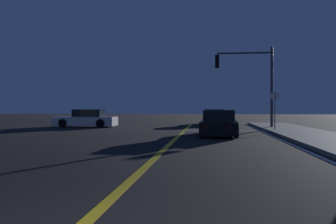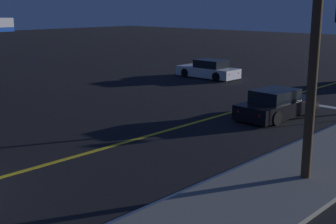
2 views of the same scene
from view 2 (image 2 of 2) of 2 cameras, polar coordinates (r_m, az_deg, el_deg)
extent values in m
cube|color=slate|center=(15.78, 18.41, -6.20)|extent=(3.20, 37.24, 0.15)
cube|color=gold|center=(19.34, 0.40, -2.19)|extent=(0.20, 35.17, 0.01)
cube|color=silver|center=(16.60, 12.60, -5.13)|extent=(0.16, 35.17, 0.01)
cube|color=silver|center=(25.23, 18.57, 0.75)|extent=(5.03, 0.50, 0.01)
cube|color=silver|center=(33.44, 5.01, 5.05)|extent=(4.65, 1.85, 0.68)
cube|color=black|center=(33.20, 5.41, 6.02)|extent=(2.15, 1.58, 0.60)
cylinder|color=black|center=(33.71, 2.18, 4.95)|extent=(0.64, 0.22, 0.64)
cylinder|color=black|center=(35.00, 4.00, 5.23)|extent=(0.64, 0.22, 0.64)
cylinder|color=black|center=(31.93, 6.10, 4.42)|extent=(0.64, 0.22, 0.64)
cylinder|color=black|center=(33.29, 7.87, 4.73)|extent=(0.64, 0.22, 0.64)
sphere|color=#FFF4CC|center=(34.43, 1.46, 5.46)|extent=(0.18, 0.18, 0.18)
sphere|color=#FFF4CC|center=(35.28, 2.68, 5.63)|extent=(0.18, 0.18, 0.18)
sphere|color=red|center=(31.64, 7.63, 4.67)|extent=(0.14, 0.14, 0.14)
sphere|color=red|center=(32.56, 8.79, 4.87)|extent=(0.14, 0.14, 0.14)
cube|color=black|center=(22.11, 13.59, 0.55)|extent=(2.01, 4.73, 0.68)
cube|color=black|center=(21.76, 13.28, 1.98)|extent=(1.64, 2.21, 0.60)
cylinder|color=black|center=(23.77, 13.74, 1.11)|extent=(0.25, 0.65, 0.64)
cylinder|color=black|center=(22.95, 17.29, 0.47)|extent=(0.25, 0.65, 0.64)
cylinder|color=black|center=(21.42, 9.60, 0.01)|extent=(0.25, 0.65, 0.64)
cylinder|color=black|center=(20.51, 13.39, -0.76)|extent=(0.25, 0.65, 0.64)
sphere|color=#FFF4CC|center=(24.28, 15.37, 1.75)|extent=(0.18, 0.18, 0.18)
sphere|color=#FFF4CC|center=(23.75, 17.69, 1.35)|extent=(0.18, 0.18, 0.18)
sphere|color=red|center=(20.56, 8.87, 0.06)|extent=(0.14, 0.14, 0.14)
sphere|color=red|center=(19.93, 11.43, -0.47)|extent=(0.14, 0.14, 0.14)
camera|label=1|loc=(11.77, -44.08, -8.94)|focal=37.63mm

